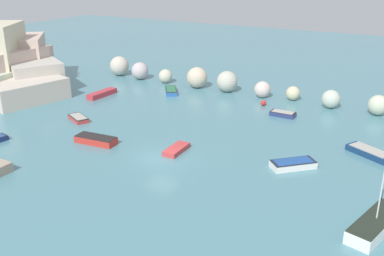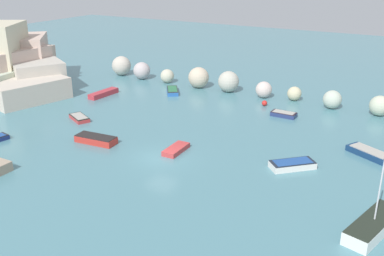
% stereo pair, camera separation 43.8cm
% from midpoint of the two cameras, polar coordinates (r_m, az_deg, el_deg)
% --- Properties ---
extents(cove_water, '(160.00, 160.00, 0.00)m').
position_cam_midpoint_polar(cove_water, '(37.59, -3.73, -3.93)').
color(cove_water, teal).
rests_on(cove_water, ground).
extents(cliff_headland_left, '(18.46, 17.27, 8.50)m').
position_cam_midpoint_polar(cliff_headland_left, '(63.03, -22.54, 7.33)').
color(cliff_headland_left, beige).
rests_on(cliff_headland_left, ground).
extents(rock_breakwater, '(42.87, 3.18, 2.79)m').
position_cam_midpoint_polar(rock_breakwater, '(56.77, 4.68, 5.97)').
color(rock_breakwater, beige).
rests_on(rock_breakwater, ground).
extents(channel_buoy, '(0.63, 0.63, 0.63)m').
position_cam_midpoint_polar(channel_buoy, '(51.74, 9.66, 3.21)').
color(channel_buoy, red).
rests_on(channel_buoy, cove_water).
extents(moored_boat_0, '(2.92, 5.65, 5.75)m').
position_cam_midpoint_polar(moored_boat_0, '(30.03, 22.97, -11.55)').
color(moored_boat_0, white).
rests_on(moored_boat_0, cove_water).
extents(moored_boat_1, '(2.70, 1.31, 0.52)m').
position_cam_midpoint_polar(moored_boat_1, '(48.51, 12.12, 1.79)').
color(moored_boat_1, navy).
rests_on(moored_boat_1, cove_water).
extents(moored_boat_2, '(4.02, 1.80, 0.67)m').
position_cam_midpoint_polar(moored_boat_2, '(41.42, -12.11, -1.46)').
color(moored_boat_2, red).
rests_on(moored_boat_2, cove_water).
extents(moored_boat_3, '(4.26, 3.25, 0.59)m').
position_cam_midpoint_polar(moored_boat_3, '(40.82, 22.48, -3.06)').
color(moored_boat_3, navy).
rests_on(moored_boat_3, cove_water).
extents(moored_boat_5, '(1.34, 4.41, 0.61)m').
position_cam_midpoint_polar(moored_boat_5, '(55.96, -11.24, 4.44)').
color(moored_boat_5, '#BE313B').
rests_on(moored_boat_5, cove_water).
extents(moored_boat_6, '(3.65, 3.58, 0.60)m').
position_cam_midpoint_polar(moored_boat_6, '(36.60, 13.29, -4.66)').
color(moored_boat_6, white).
rests_on(moored_boat_6, cove_water).
extents(moored_boat_7, '(3.10, 2.39, 0.45)m').
position_cam_midpoint_polar(moored_boat_7, '(47.87, -14.22, 1.31)').
color(moored_boat_7, '#BF3738').
rests_on(moored_boat_7, cove_water).
extents(moored_boat_8, '(1.30, 2.97, 0.44)m').
position_cam_midpoint_polar(moored_boat_8, '(38.68, -1.77, -2.79)').
color(moored_boat_8, '#C63C3C').
rests_on(moored_boat_8, cove_water).
extents(moored_boat_9, '(3.07, 3.58, 0.55)m').
position_cam_midpoint_polar(moored_boat_9, '(56.26, -2.34, 4.89)').
color(moored_boat_9, '#295FAF').
rests_on(moored_boat_9, cove_water).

